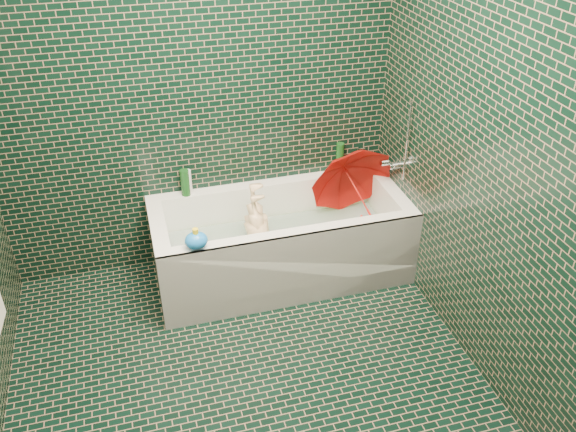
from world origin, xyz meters
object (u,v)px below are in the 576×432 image
object	(u,v)px
child	(261,243)
bath_toy	(196,240)
umbrella	(357,191)
bathtub	(281,249)
rubber_duck	(340,169)

from	to	relation	value
child	bath_toy	world-z (taller)	bath_toy
child	bath_toy	xyz separation A→B (m)	(-0.45, -0.29, 0.30)
umbrella	bath_toy	bearing A→B (deg)	-161.52
umbrella	bath_toy	size ratio (longest dim) A/B	3.35
bathtub	umbrella	world-z (taller)	umbrella
rubber_duck	bath_toy	distance (m)	1.30
bathtub	rubber_duck	bearing A→B (deg)	31.16
umbrella	rubber_duck	size ratio (longest dim) A/B	5.21
rubber_duck	umbrella	bearing A→B (deg)	-105.43
umbrella	rubber_duck	bearing A→B (deg)	96.31
rubber_duck	bath_toy	size ratio (longest dim) A/B	0.64
child	umbrella	world-z (taller)	umbrella
child	umbrella	distance (m)	0.75
bathtub	umbrella	bearing A→B (deg)	5.33
bathtub	rubber_duck	distance (m)	0.72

